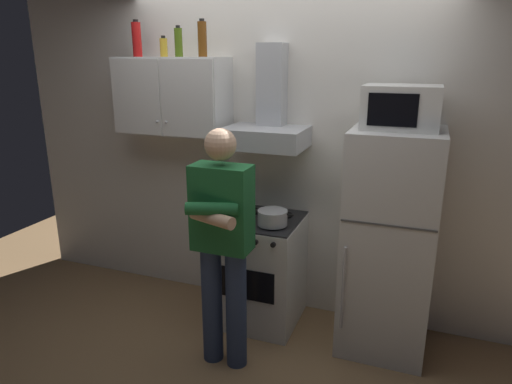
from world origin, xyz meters
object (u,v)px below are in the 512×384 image
Objects in this scene: stove_oven at (261,270)px; refrigerator at (389,243)px; cooking_pot at (273,217)px; bottle_beer_brown at (202,39)px; upper_cabinet at (173,96)px; microwave at (401,107)px; range_hood at (268,120)px; bottle_soda_red at (137,39)px; bottle_spice_jar at (164,47)px; bottle_olive_oil at (179,42)px; person_standing at (222,242)px.

refrigerator reaches higher than stove_oven.
cooking_pot is 1.42m from bottle_beer_brown.
upper_cabinet reaches higher than microwave.
range_hood is 1.23m from bottle_soda_red.
refrigerator is 3.33× the size of microwave.
stove_oven is at bearing -8.90° from upper_cabinet.
microwave is (-0.00, 0.02, 0.94)m from refrigerator.
stove_oven is 0.55× the size of refrigerator.
refrigerator is at bearing -4.21° from bottle_spice_jar.
bottle_soda_red is at bearing 169.79° from cooking_pot.
stove_oven is 1.62m from microwave.
bottle_spice_jar reaches higher than cooking_pot.
bottle_soda_red is (-0.22, -0.04, 0.06)m from bottle_spice_jar.
cooking_pot is 1.40× the size of bottle_olive_oil.
person_standing is at bearing -57.12° from bottle_beer_brown.
range_hood is at bearing -0.51° from bottle_spice_jar.
microwave is 1.73× the size of bottle_soda_red.
bottle_spice_jar is at bearing 176.36° from microwave.
bottle_olive_oil is at bearing 0.28° from bottle_soda_red.
person_standing is 1.79m from bottle_soda_red.
bottle_beer_brown reaches higher than refrigerator.
upper_cabinet is at bearing 176.45° from bottle_beer_brown.
cooking_pot is 1.18× the size of bottle_beer_brown.
bottle_olive_oil is (-0.71, -0.03, 0.56)m from range_hood.
bottle_beer_brown reaches higher than person_standing.
range_hood is at bearing 86.09° from person_standing.
bottle_spice_jar is 0.23m from bottle_soda_red.
stove_oven is 1.87m from bottle_olive_oil.
bottle_soda_red is 0.57m from bottle_beer_brown.
bottle_olive_oil is 0.20m from bottle_beer_brown.
person_standing is 7.23× the size of bottle_olive_oil.
upper_cabinet reaches higher than cooking_pot.
bottle_beer_brown is at bearing -3.55° from upper_cabinet.
bottle_spice_jar is 0.57× the size of bottle_soda_red.
upper_cabinet is at bearing 175.93° from refrigerator.
upper_cabinet is 1.75m from microwave.
bottle_spice_jar is (-1.81, 0.13, 1.32)m from refrigerator.
refrigerator is 5.93× the size of bottle_beer_brown.
bottle_beer_brown is at bearing -4.38° from bottle_spice_jar.
person_standing is at bearing -42.34° from bottle_spice_jar.
range_hood reaches higher than refrigerator.
range_hood is at bearing 0.09° from upper_cabinet.
bottle_spice_jar reaches higher than range_hood.
bottle_soda_red is at bearing -179.72° from bottle_olive_oil.
refrigerator reaches higher than cooking_pot.
bottle_beer_brown reaches higher than microwave.
refrigerator is (1.75, -0.12, -0.95)m from upper_cabinet.
range_hood is 2.71× the size of bottle_soda_red.
range_hood is at bearing 90.00° from stove_oven.
person_standing is (-1.00, -0.62, -0.84)m from microwave.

